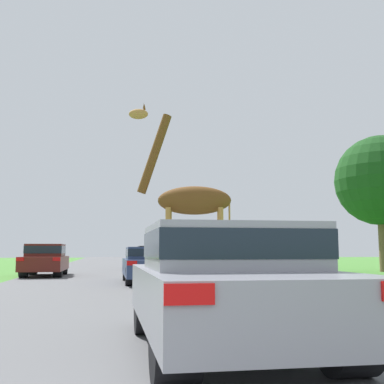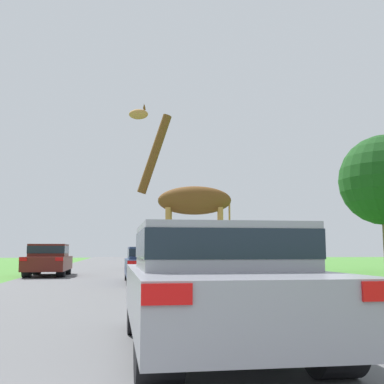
{
  "view_description": "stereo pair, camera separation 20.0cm",
  "coord_description": "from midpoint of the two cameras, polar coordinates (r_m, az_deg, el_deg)",
  "views": [
    {
      "loc": [
        -0.25,
        -0.76,
        1.11
      ],
      "look_at": [
        2.05,
        12.62,
        2.77
      ],
      "focal_mm": 45.0,
      "sensor_mm": 36.0,
      "label": 1
    },
    {
      "loc": [
        -0.05,
        -0.79,
        1.11
      ],
      "look_at": [
        2.05,
        12.62,
        2.77
      ],
      "focal_mm": 45.0,
      "sensor_mm": 36.0,
      "label": 2
    }
  ],
  "objects": [
    {
      "name": "giraffe_near_road",
      "position": [
        13.66,
        -0.78,
        -0.98
      ],
      "size": [
        2.99,
        1.04,
        5.37
      ],
      "rotation": [
        0.0,
        0.0,
        1.39
      ],
      "color": "#B77F3D",
      "rests_on": "ground"
    },
    {
      "name": "car_lead_maroon",
      "position": [
        5.53,
        3.19,
        -10.61
      ],
      "size": [
        1.93,
        4.24,
        1.4
      ],
      "color": "gray",
      "rests_on": "ground"
    },
    {
      "name": "car_queue_left",
      "position": [
        22.82,
        -3.68,
        -8.1
      ],
      "size": [
        1.89,
        4.56,
        1.2
      ],
      "color": "silver",
      "rests_on": "ground"
    },
    {
      "name": "road",
      "position": [
        30.79,
        -9.61,
        -8.94
      ],
      "size": [
        7.85,
        120.0,
        0.0
      ],
      "color": "#5B5B5E",
      "rests_on": "ground"
    },
    {
      "name": "car_verge_right",
      "position": [
        29.89,
        -4.88,
        -7.64
      ],
      "size": [
        1.93,
        4.6,
        1.4
      ],
      "color": "black",
      "rests_on": "ground"
    },
    {
      "name": "car_far_ahead",
      "position": [
        17.1,
        -5.47,
        -8.42
      ],
      "size": [
        1.71,
        4.66,
        1.24
      ],
      "color": "navy",
      "rests_on": "ground"
    },
    {
      "name": "car_queue_right",
      "position": [
        22.49,
        -17.24,
        -7.6
      ],
      "size": [
        1.72,
        4.3,
        1.4
      ],
      "color": "#561914",
      "rests_on": "ground"
    },
    {
      "name": "tree_right_cluster",
      "position": [
        28.0,
        21.26,
        1.25
      ],
      "size": [
        4.89,
        4.89,
        7.35
      ],
      "color": "brown",
      "rests_on": "ground"
    }
  ]
}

